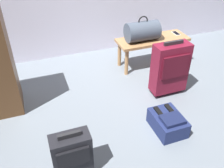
{
  "coord_description": "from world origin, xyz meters",
  "views": [
    {
      "loc": [
        -1.1,
        -1.94,
        1.83
      ],
      "look_at": [
        -0.31,
        0.22,
        0.25
      ],
      "focal_mm": 39.88,
      "sensor_mm": 36.0,
      "label": 1
    }
  ],
  "objects": [
    {
      "name": "suitcase_small_charcoal",
      "position": [
        -0.95,
        -0.58,
        0.24
      ],
      "size": [
        0.32,
        0.18,
        0.46
      ],
      "color": "black",
      "rests_on": "ground"
    },
    {
      "name": "bench",
      "position": [
        0.52,
        0.85,
        0.34
      ],
      "size": [
        1.0,
        0.36,
        0.41
      ],
      "color": "#A87A4C",
      "rests_on": "ground"
    },
    {
      "name": "suitcase_upright_burgundy",
      "position": [
        0.38,
        0.16,
        0.35
      ],
      "size": [
        0.41,
        0.21,
        0.69
      ],
      "color": "maroon",
      "rests_on": "ground"
    },
    {
      "name": "backpack_navy",
      "position": [
        0.06,
        -0.4,
        0.09
      ],
      "size": [
        0.28,
        0.38,
        0.21
      ],
      "color": "navy",
      "rests_on": "ground"
    },
    {
      "name": "cell_phone",
      "position": [
        0.91,
        0.89,
        0.41
      ],
      "size": [
        0.07,
        0.14,
        0.01
      ],
      "color": "silver",
      "rests_on": "bench"
    },
    {
      "name": "ground_plane",
      "position": [
        0.0,
        0.0,
        0.0
      ],
      "size": [
        6.6,
        6.6,
        0.0
      ],
      "primitive_type": "plane",
      "color": "slate"
    },
    {
      "name": "duffel_bag_slate",
      "position": [
        0.35,
        0.85,
        0.54
      ],
      "size": [
        0.44,
        0.26,
        0.34
      ],
      "color": "#475160",
      "rests_on": "bench"
    }
  ]
}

